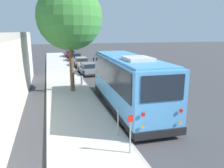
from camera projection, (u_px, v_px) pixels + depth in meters
name	position (u px, v px, depth m)	size (l,w,h in m)	color
ground_plane	(142.00, 115.00, 13.02)	(160.00, 160.00, 0.00)	#3D3D3F
sidewalk_slab	(79.00, 121.00, 11.97)	(80.00, 3.42, 0.15)	beige
curb_strip	(110.00, 117.00, 12.45)	(80.00, 0.14, 0.15)	#AAA69D
shuttle_bus	(128.00, 80.00, 13.76)	(9.69, 2.85, 3.49)	#4C93D1
parked_sedan_gray	(88.00, 69.00, 25.37)	(4.32, 2.05, 1.30)	slate
parked_sedan_tan	(81.00, 62.00, 31.02)	(4.72, 1.80, 1.29)	tan
parked_sedan_navy	(76.00, 57.00, 36.47)	(4.40, 1.79, 1.32)	#19234C
parked_sedan_maroon	(70.00, 54.00, 42.18)	(4.64, 1.78, 1.31)	maroon
street_tree	(69.00, 13.00, 16.41)	(4.94, 4.94, 8.94)	brown
sign_post_near	(130.00, 134.00, 8.46)	(0.06, 0.22, 1.59)	gray
sign_post_far	(118.00, 122.00, 9.94)	(0.06, 0.06, 1.32)	gray
fire_hydrant	(82.00, 80.00, 19.69)	(0.22, 0.22, 0.81)	#99999E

